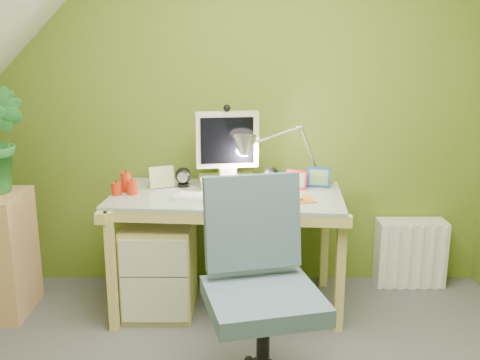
{
  "coord_description": "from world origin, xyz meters",
  "views": [
    {
      "loc": [
        0.01,
        -1.99,
        1.62
      ],
      "look_at": [
        0.0,
        1.0,
        0.85
      ],
      "focal_mm": 42.0,
      "sensor_mm": 36.0,
      "label": 1
    }
  ],
  "objects_px": {
    "desk_lamp": "(301,142)",
    "monitor": "(227,142)",
    "desk": "(227,251)",
    "side_ledge": "(4,254)",
    "task_chair": "(264,296)",
    "radiator": "(410,253)"
  },
  "relations": [
    {
      "from": "desk_lamp",
      "to": "monitor",
      "type": "bearing_deg",
      "value": -168.7
    },
    {
      "from": "desk",
      "to": "radiator",
      "type": "distance_m",
      "value": 1.26
    },
    {
      "from": "monitor",
      "to": "desk_lamp",
      "type": "distance_m",
      "value": 0.45
    },
    {
      "from": "desk_lamp",
      "to": "radiator",
      "type": "bearing_deg",
      "value": 21.74
    },
    {
      "from": "radiator",
      "to": "monitor",
      "type": "bearing_deg",
      "value": -173.55
    },
    {
      "from": "monitor",
      "to": "side_ledge",
      "type": "xyz_separation_m",
      "value": [
        -1.32,
        -0.25,
        -0.63
      ]
    },
    {
      "from": "task_chair",
      "to": "radiator",
      "type": "xyz_separation_m",
      "value": [
        1.03,
        1.22,
        -0.28
      ]
    },
    {
      "from": "task_chair",
      "to": "radiator",
      "type": "height_order",
      "value": "task_chair"
    },
    {
      "from": "desk",
      "to": "monitor",
      "type": "xyz_separation_m",
      "value": [
        0.0,
        0.18,
        0.64
      ]
    },
    {
      "from": "monitor",
      "to": "task_chair",
      "type": "distance_m",
      "value": 1.2
    },
    {
      "from": "task_chair",
      "to": "radiator",
      "type": "relative_size",
      "value": 2.27
    },
    {
      "from": "radiator",
      "to": "side_ledge",
      "type": "bearing_deg",
      "value": -171.45
    },
    {
      "from": "side_ledge",
      "to": "desk",
      "type": "bearing_deg",
      "value": 2.92
    },
    {
      "from": "desk",
      "to": "radiator",
      "type": "bearing_deg",
      "value": 19.37
    },
    {
      "from": "desk_lamp",
      "to": "desk",
      "type": "bearing_deg",
      "value": -146.9
    },
    {
      "from": "desk",
      "to": "task_chair",
      "type": "xyz_separation_m",
      "value": [
        0.18,
        -0.9,
        0.14
      ]
    },
    {
      "from": "desk_lamp",
      "to": "task_chair",
      "type": "xyz_separation_m",
      "value": [
        -0.27,
        -1.08,
        -0.49
      ]
    },
    {
      "from": "desk",
      "to": "side_ledge",
      "type": "xyz_separation_m",
      "value": [
        -1.32,
        -0.07,
        0.01
      ]
    },
    {
      "from": "desk",
      "to": "radiator",
      "type": "height_order",
      "value": "desk"
    },
    {
      "from": "desk",
      "to": "side_ledge",
      "type": "bearing_deg",
      "value": -172.53
    },
    {
      "from": "task_chair",
      "to": "desk",
      "type": "bearing_deg",
      "value": 88.05
    },
    {
      "from": "desk",
      "to": "desk_lamp",
      "type": "relative_size",
      "value": 2.43
    }
  ]
}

